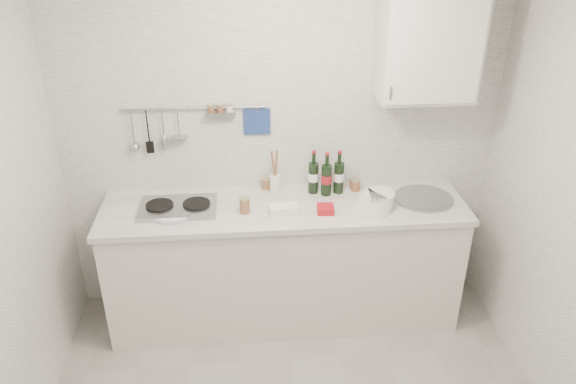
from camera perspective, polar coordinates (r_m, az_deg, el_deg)
The scene contains 14 objects.
back_wall at distance 3.87m, azimuth -0.75°, elevation 5.10°, with size 3.00×0.02×2.50m, color silver.
counter at distance 4.01m, azimuth -0.27°, elevation -7.40°, with size 2.44×0.64×0.96m.
wall_rail at distance 3.79m, azimuth -9.83°, elevation 6.99°, with size 0.98×0.09×0.34m.
wall_cabinet at distance 3.66m, azimuth 14.05°, elevation 14.47°, with size 0.60×0.38×0.70m.
plate_stack_hob at distance 3.73m, azimuth -11.62°, elevation -1.87°, with size 0.32×0.32×0.03m.
plate_stack_sink at distance 3.73m, azimuth 8.92°, elevation -0.94°, with size 0.27×0.25×0.12m.
wine_bottles at distance 3.84m, azimuth 3.92°, elevation 1.96°, with size 0.25×0.11×0.31m.
butter_dish at distance 3.64m, azimuth -0.40°, elevation -1.79°, with size 0.19×0.09×0.06m, color white.
strawberry_punnet at distance 3.66m, azimuth 3.83°, elevation -1.75°, with size 0.11×0.11×0.04m, color red.
utensil_crock at distance 3.90m, azimuth -1.34°, elevation 1.11°, with size 0.08×0.08×0.31m.
jar_a at distance 3.94m, azimuth -2.21°, elevation 0.92°, with size 0.07×0.07×0.09m.
jar_b at distance 3.98m, azimuth 6.69°, elevation 0.93°, with size 0.07×0.07×0.07m.
jar_c at distance 3.95m, azimuth 6.88°, elevation 0.72°, with size 0.07×0.07×0.08m.
jar_d at distance 3.65m, azimuth -4.42°, elevation -1.32°, with size 0.07×0.07×0.11m.
Camera 1 is at (-0.25, -2.17, 2.74)m, focal length 35.00 mm.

